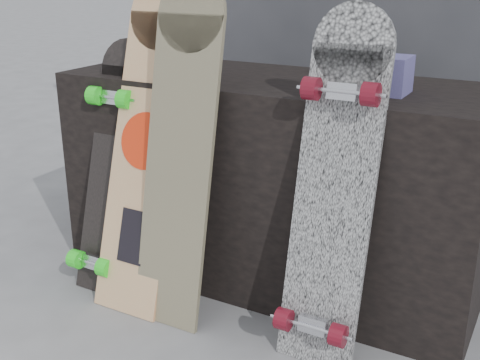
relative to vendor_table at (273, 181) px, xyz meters
The scene contains 9 objects.
ground 0.64m from the vendor_table, 90.00° to the right, with size 60.00×60.00×0.00m, color slate.
vendor_table is the anchor object (origin of this frame).
merch_box_purple 0.71m from the vendor_table, behind, with size 0.18×0.12×0.10m, color #413E7F.
merch_box_small 0.63m from the vendor_table, ahead, with size 0.14×0.14×0.12m, color #413E7F.
merch_box_flat 0.52m from the vendor_table, 41.45° to the left, with size 0.22×0.10×0.06m, color #D1B78C.
longboard_geisha 0.53m from the vendor_table, 134.72° to the right, with size 0.27×0.38×1.17m.
longboard_celtic 0.47m from the vendor_table, 113.14° to the right, with size 0.26×0.27×1.17m.
longboard_cascadia 0.55m from the vendor_table, 43.73° to the right, with size 0.25×0.31×1.10m.
skateboard_dark 0.63m from the vendor_table, 147.08° to the right, with size 0.21×0.35×0.94m.
Camera 1 is at (0.95, -1.49, 1.20)m, focal length 45.00 mm.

